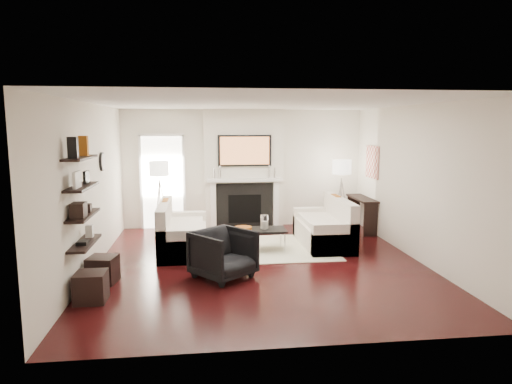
{
  "coord_description": "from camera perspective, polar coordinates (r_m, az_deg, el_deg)",
  "views": [
    {
      "loc": [
        -0.98,
        -7.48,
        2.35
      ],
      "look_at": [
        0.0,
        0.6,
        1.15
      ],
      "focal_mm": 32.0,
      "sensor_mm": 36.0,
      "label": 1
    }
  ],
  "objects": [
    {
      "name": "lamp_left_shade",
      "position": [
        9.72,
        -12.04,
        2.89
      ],
      "size": [
        0.4,
        0.4,
        0.3
      ],
      "primitive_type": "cylinder",
      "color": "white",
      "rests_on": "lamp_left_post"
    },
    {
      "name": "pillow_right_orange",
      "position": [
        9.41,
        9.93,
        -1.66
      ],
      "size": [
        0.1,
        0.42,
        0.42
      ],
      "primitive_type": "cube",
      "color": "#9B5213",
      "rests_on": "loveseat_right_cushion"
    },
    {
      "name": "ottoman_far",
      "position": [
        6.61,
        -19.92,
        -11.09
      ],
      "size": [
        0.4,
        0.4,
        0.4
      ],
      "primitive_type": "cube",
      "rotation": [
        0.0,
        0.0,
        -0.01
      ],
      "color": "black",
      "rests_on": "floor"
    },
    {
      "name": "ottoman_near",
      "position": [
        7.31,
        -18.6,
        -9.17
      ],
      "size": [
        0.46,
        0.46,
        0.4
      ],
      "primitive_type": "cube",
      "rotation": [
        0.0,
        0.0,
        -0.17
      ],
      "color": "black",
      "rests_on": "floor"
    },
    {
      "name": "lamp_right_shade",
      "position": [
        10.05,
        10.67,
        3.1
      ],
      "size": [
        0.4,
        0.4,
        0.3
      ],
      "primitive_type": "cylinder",
      "color": "white",
      "rests_on": "lamp_right_post"
    },
    {
      "name": "decor_frame_b",
      "position": [
        6.99,
        -20.46,
        1.77
      ],
      "size": [
        0.04,
        0.22,
        0.18
      ],
      "primitive_type": "cube",
      "color": "black",
      "rests_on": "shelf_upper"
    },
    {
      "name": "fireplace_surround",
      "position": [
        10.43,
        -1.42,
        -1.73
      ],
      "size": [
        1.3,
        0.02,
        1.04
      ],
      "primitive_type": "cube",
      "color": "black",
      "rests_on": "floor"
    },
    {
      "name": "decor_wine_rack",
      "position": [
        6.55,
        -21.31,
        -2.13
      ],
      "size": [
        0.18,
        0.25,
        0.2
      ],
      "primitive_type": "cube",
      "color": "black",
      "rests_on": "shelf_lower"
    },
    {
      "name": "mantel_shelf",
      "position": [
        10.29,
        -1.4,
        1.52
      ],
      "size": [
        1.7,
        0.18,
        0.07
      ],
      "primitive_type": "cube",
      "color": "white",
      "rests_on": "chimney_breast"
    },
    {
      "name": "tv_body",
      "position": [
        10.26,
        -1.43,
        5.2
      ],
      "size": [
        1.2,
        0.06,
        0.7
      ],
      "primitive_type": "cube",
      "color": "black",
      "rests_on": "chimney_breast"
    },
    {
      "name": "coffee_table",
      "position": [
        8.54,
        0.06,
        -4.81
      ],
      "size": [
        1.1,
        0.55,
        0.04
      ],
      "primitive_type": "cube",
      "color": "black",
      "rests_on": "floor"
    },
    {
      "name": "candlestick_l_tall",
      "position": [
        10.24,
        -4.48,
        2.5
      ],
      "size": [
        0.04,
        0.04,
        0.3
      ],
      "primitive_type": "cylinder",
      "color": "silver",
      "rests_on": "mantel_shelf"
    },
    {
      "name": "wall_art",
      "position": [
        10.26,
        14.35,
        3.65
      ],
      "size": [
        0.03,
        0.7,
        0.7
      ],
      "primitive_type": "cube",
      "color": "#BD715E",
      "rests_on": "wall_right"
    },
    {
      "name": "copper_bowl",
      "position": [
        8.51,
        -1.62,
        -4.55
      ],
      "size": [
        0.33,
        0.33,
        0.06
      ],
      "primitive_type": "cylinder",
      "color": "orange",
      "rests_on": "coffee_table"
    },
    {
      "name": "hurricane_glass",
      "position": [
        8.53,
        1.06,
        -3.73
      ],
      "size": [
        0.15,
        0.15,
        0.26
      ],
      "primitive_type": "cylinder",
      "color": "white",
      "rests_on": "coffee_table"
    },
    {
      "name": "lamp_right_leg_c",
      "position": [
        10.06,
        10.41,
        -1.78
      ],
      "size": [
        0.14,
        0.22,
        1.23
      ],
      "primitive_type": "cylinder",
      "rotation": [
        0.18,
        0.0,
        2.62
      ],
      "color": "silver",
      "rests_on": "floor"
    },
    {
      "name": "pillow_left_orange",
      "position": [
        8.89,
        -11.24,
        -2.28
      ],
      "size": [
        0.1,
        0.42,
        0.42
      ],
      "primitive_type": "cube",
      "color": "#9B5213",
      "rests_on": "loveseat_left_cushion"
    },
    {
      "name": "rug",
      "position": [
        8.81,
        1.08,
        -7.05
      ],
      "size": [
        2.6,
        2.0,
        0.01
      ],
      "primitive_type": "cube",
      "color": "beige",
      "rests_on": "floor"
    },
    {
      "name": "clock_rim",
      "position": [
        8.58,
        -18.7,
        3.61
      ],
      "size": [
        0.04,
        0.34,
        0.34
      ],
      "primitive_type": "cylinder",
      "rotation": [
        0.0,
        1.57,
        0.0
      ],
      "color": "black",
      "rests_on": "wall_left"
    },
    {
      "name": "pillow_left_charcoal",
      "position": [
        8.3,
        -11.54,
        -3.11
      ],
      "size": [
        0.1,
        0.4,
        0.4
      ],
      "primitive_type": "cube",
      "color": "black",
      "rests_on": "loveseat_left_cushion"
    },
    {
      "name": "loveseat_left_back",
      "position": [
        8.63,
        -11.35,
        -3.98
      ],
      "size": [
        0.18,
        1.8,
        0.8
      ],
      "primitive_type": "cube",
      "color": "silver",
      "rests_on": "floor"
    },
    {
      "name": "lamp_right_leg_a",
      "position": [
        10.2,
        11.14,
        -1.66
      ],
      "size": [
        0.25,
        0.02,
        1.23
      ],
      "primitive_type": "cylinder",
      "rotation": [
        0.18,
        0.0,
        4.71
      ],
      "color": "silver",
      "rests_on": "floor"
    },
    {
      "name": "loveseat_right_arm_n",
      "position": [
        8.36,
        9.85,
        -5.93
      ],
      "size": [
        0.85,
        0.18,
        0.6
      ],
      "primitive_type": "cube",
      "color": "silver",
      "rests_on": "floor"
    },
    {
      "name": "room_envelope",
      "position": [
        7.61,
        0.54,
        0.84
      ],
      "size": [
        6.0,
        6.0,
        6.0
      ],
      "color": "black",
      "rests_on": "ground"
    },
    {
      "name": "decor_magfile_b",
      "position": [
        6.9,
        -20.77,
        5.42
      ],
      "size": [
        0.12,
        0.1,
        0.28
      ],
      "primitive_type": "cube",
      "color": "#9B5213",
      "rests_on": "shelf_top"
    },
    {
      "name": "shelf_lower",
      "position": [
        6.8,
        -20.78,
        -2.75
      ],
      "size": [
        0.25,
        1.0,
        0.04
      ],
      "primitive_type": "cube",
      "color": "black",
      "rests_on": "wall_left"
    },
    {
      "name": "firebox",
      "position": [
        10.43,
        -1.41,
        -2.11
      ],
      "size": [
        0.75,
        0.02,
        0.65
      ],
      "primitive_type": "cube",
      "color": "black",
      "rests_on": "floor"
    },
    {
      "name": "loveseat_right_arm_s",
      "position": [
        9.88,
        7.15,
        -3.65
      ],
      "size": [
        0.85,
        0.18,
        0.6
      ],
      "primitive_type": "cube",
      "color": "silver",
      "rests_on": "floor"
    },
    {
      "name": "lamp_right_post",
      "position": [
        10.16,
        10.54,
        -1.67
      ],
      "size": [
        0.02,
        0.02,
        1.2
      ],
      "primitive_type": "cylinder",
      "color": "silver",
      "rests_on": "floor"
    },
    {
      "name": "candlestick_l_short",
      "position": [
        10.24,
        -5.2,
        2.32
      ],
      "size": [
        0.04,
        0.04,
        0.24
      ],
      "primitive_type": "cylinder",
      "color": "silver",
      "rests_on": "mantel_shelf"
    },
    {
      "name": "lamp_left_leg_c",
      "position": [
        9.75,
        -12.25,
        -2.15
      ],
      "size": [
        0.14,
        0.22,
        1.23
      ],
      "primitive_type": "cylinder",
      "rotation": [
        0.18,
        0.0,
        2.62
      ],
      "color": "silver",
      "rests_on": "floor"
    },
    {
      "name": "shelf_top",
      "position": [
        6.7,
        -21.13,
        3.98
      ],
      "size": [
        0.25,
        1.0,
        0.04
      ],
      "primitive_type": "cube",
      "color": "black",
      "rests_on": "wall_left"
    },
    {
      "name": "hurricane_candle",
      "position": [
        8.54,
        1.06,
        -4.16
      ],
      "size": [
        0.11,
        0.11,
        0.16
      ],
      "primitive_type": "cylinder",
      "color": "white",
      "rests_on": "coffee_table"
    },
    {
      "name": "console_leg_n",
      "position": [
        9.97,
        14.13,
        -3.42
      ],
      "size": [
        0.3,
        0.04,
        0.71
      ],
      "primitive_type": "cube",
      "color": "black",
      "rests_on": "floor"
    },
    {
      "name": "shelf_bottom",
      "position": [
        6.88,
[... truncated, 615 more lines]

